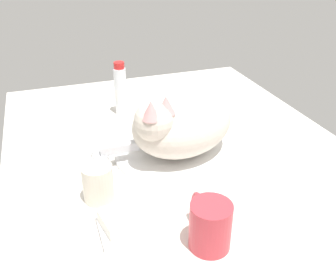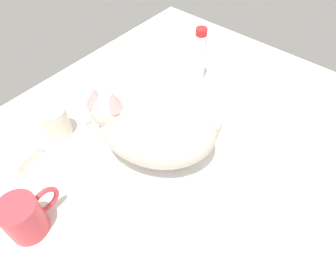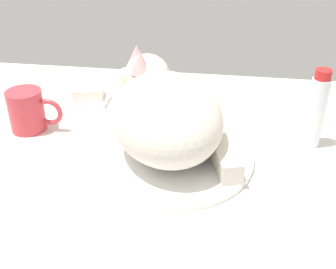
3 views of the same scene
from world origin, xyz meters
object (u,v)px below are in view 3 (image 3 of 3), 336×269
(rinse_cup, at_px, (133,87))
(toothpaste_bottle, at_px, (316,111))
(soap_bar, at_px, (89,92))
(cat, at_px, (165,113))
(coffee_mug, at_px, (28,111))
(faucet, at_px, (179,103))

(rinse_cup, distance_m, toothpaste_bottle, 0.40)
(rinse_cup, relative_size, soap_bar, 1.15)
(cat, distance_m, coffee_mug, 0.30)
(coffee_mug, relative_size, rinse_cup, 1.46)
(soap_bar, xyz_separation_m, toothpaste_bottle, (0.48, -0.12, 0.05))
(cat, relative_size, rinse_cup, 4.00)
(cat, distance_m, rinse_cup, 0.24)
(faucet, xyz_separation_m, toothpaste_bottle, (0.27, -0.09, 0.05))
(faucet, height_order, coffee_mug, coffee_mug)
(rinse_cup, xyz_separation_m, toothpaste_bottle, (0.38, -0.13, 0.03))
(coffee_mug, distance_m, soap_bar, 0.16)
(coffee_mug, bearing_deg, toothpaste_bottle, 2.37)
(coffee_mug, distance_m, rinse_cup, 0.24)
(toothpaste_bottle, bearing_deg, rinse_cup, 160.85)
(cat, xyz_separation_m, rinse_cup, (-0.11, 0.21, -0.05))
(soap_bar, distance_m, toothpaste_bottle, 0.50)
(rinse_cup, bearing_deg, coffee_mug, -139.70)
(toothpaste_bottle, bearing_deg, faucet, 160.72)
(faucet, bearing_deg, coffee_mug, -158.09)
(soap_bar, bearing_deg, cat, -42.95)
(soap_bar, relative_size, toothpaste_bottle, 0.43)
(toothpaste_bottle, bearing_deg, cat, -164.30)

